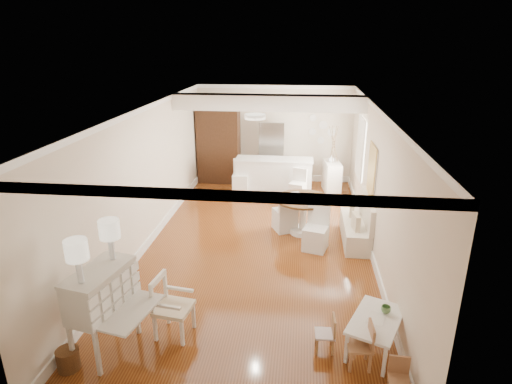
% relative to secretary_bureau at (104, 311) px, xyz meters
% --- Properties ---
extents(room, '(9.00, 9.04, 2.82)m').
position_rel_secretary_bureau_xyz_m(room, '(1.74, 3.63, 1.36)').
color(room, brown).
rests_on(room, ground).
extents(secretary_bureau, '(1.15, 1.17, 1.24)m').
position_rel_secretary_bureau_xyz_m(secretary_bureau, '(0.00, 0.00, 0.00)').
color(secretary_bureau, beige).
rests_on(secretary_bureau, ground).
extents(gustavian_armchair, '(0.59, 0.59, 0.91)m').
position_rel_secretary_bureau_xyz_m(gustavian_armchair, '(0.81, 0.42, -0.16)').
color(gustavian_armchair, white).
rests_on(gustavian_armchair, ground).
extents(wicker_basket, '(0.33, 0.33, 0.29)m').
position_rel_secretary_bureau_xyz_m(wicker_basket, '(-0.35, -0.40, -0.48)').
color(wicker_basket, '#57361B').
rests_on(wicker_basket, ground).
extents(kids_table, '(0.93, 1.13, 0.49)m').
position_rel_secretary_bureau_xyz_m(kids_table, '(3.60, 0.41, -0.37)').
color(kids_table, white).
rests_on(kids_table, ground).
extents(kids_chair_a, '(0.33, 0.33, 0.64)m').
position_rel_secretary_bureau_xyz_m(kids_chair_a, '(3.35, 0.07, -0.30)').
color(kids_chair_a, '#A9754D').
rests_on(kids_chair_a, ground).
extents(kids_chair_b, '(0.27, 0.27, 0.54)m').
position_rel_secretary_bureau_xyz_m(kids_chair_b, '(2.93, 0.32, -0.35)').
color(kids_chair_b, '#9F7348').
rests_on(kids_chair_b, ground).
extents(kids_chair_c, '(0.26, 0.26, 0.51)m').
position_rel_secretary_bureau_xyz_m(kids_chair_c, '(3.76, -0.40, -0.37)').
color(kids_chair_c, '#976645').
rests_on(kids_chair_c, ground).
extents(banquette, '(0.52, 1.60, 0.98)m').
position_rel_secretary_bureau_xyz_m(banquette, '(3.69, 3.80, -0.13)').
color(banquette, silver).
rests_on(banquette, ground).
extents(dining_table, '(1.32, 1.32, 0.81)m').
position_rel_secretary_bureau_xyz_m(dining_table, '(2.60, 4.06, -0.21)').
color(dining_table, '#4C3018').
rests_on(dining_table, ground).
extents(slip_chair_near, '(0.56, 0.57, 0.94)m').
position_rel_secretary_bureau_xyz_m(slip_chair_near, '(2.86, 3.32, -0.15)').
color(slip_chair_near, white).
rests_on(slip_chair_near, ground).
extents(slip_chair_far, '(0.60, 0.61, 0.94)m').
position_rel_secretary_bureau_xyz_m(slip_chair_far, '(2.20, 4.19, -0.15)').
color(slip_chair_far, silver).
rests_on(slip_chair_far, ground).
extents(breakfast_counter, '(2.05, 0.65, 1.03)m').
position_rel_secretary_bureau_xyz_m(breakfast_counter, '(1.80, 6.40, -0.10)').
color(breakfast_counter, white).
rests_on(breakfast_counter, ground).
extents(bar_stool_left, '(0.42, 0.42, 1.02)m').
position_rel_secretary_bureau_xyz_m(bar_stool_left, '(0.92, 6.18, -0.11)').
color(bar_stool_left, white).
rests_on(bar_stool_left, ground).
extents(bar_stool_right, '(0.47, 0.47, 0.92)m').
position_rel_secretary_bureau_xyz_m(bar_stool_right, '(2.45, 5.82, -0.16)').
color(bar_stool_right, white).
rests_on(bar_stool_right, ground).
extents(pantry_cabinet, '(1.20, 0.60, 2.30)m').
position_rel_secretary_bureau_xyz_m(pantry_cabinet, '(0.10, 7.48, 0.53)').
color(pantry_cabinet, '#381E11').
rests_on(pantry_cabinet, ground).
extents(fridge, '(0.75, 0.65, 1.80)m').
position_rel_secretary_bureau_xyz_m(fridge, '(2.00, 7.45, 0.28)').
color(fridge, silver).
rests_on(fridge, ground).
extents(sideboard, '(0.50, 0.93, 0.85)m').
position_rel_secretary_bureau_xyz_m(sideboard, '(3.37, 6.90, -0.19)').
color(sideboard, white).
rests_on(sideboard, ground).
extents(pencil_cup, '(0.13, 0.13, 0.10)m').
position_rel_secretary_bureau_xyz_m(pencil_cup, '(3.74, 0.57, -0.08)').
color(pencil_cup, '#619356').
rests_on(pencil_cup, kids_table).
extents(branch_vase, '(0.23, 0.23, 0.18)m').
position_rel_secretary_bureau_xyz_m(branch_vase, '(3.32, 6.90, 0.32)').
color(branch_vase, silver).
rests_on(branch_vase, sideboard).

